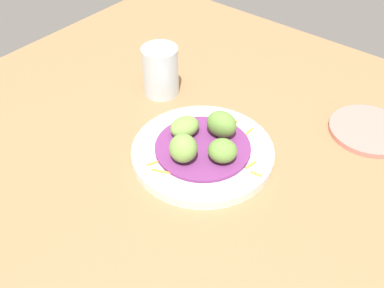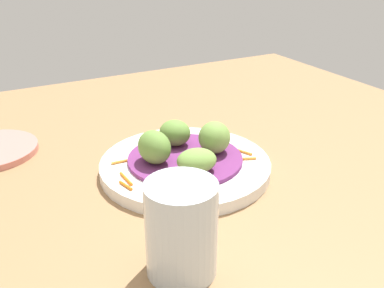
# 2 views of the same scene
# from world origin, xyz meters

# --- Properties ---
(table_surface) EXTENTS (1.10, 1.10, 0.02)m
(table_surface) POSITION_xyz_m (0.00, 0.00, 0.01)
(table_surface) COLOR #936D47
(table_surface) RESTS_ON ground
(main_plate) EXTENTS (0.25, 0.25, 0.02)m
(main_plate) POSITION_xyz_m (0.02, 0.03, 0.03)
(main_plate) COLOR white
(main_plate) RESTS_ON table_surface
(cabbage_bed) EXTENTS (0.17, 0.17, 0.01)m
(cabbage_bed) POSITION_xyz_m (0.02, 0.03, 0.04)
(cabbage_bed) COLOR #702D6B
(cabbage_bed) RESTS_ON main_plate
(carrot_garnish) EXTENTS (0.16, 0.21, 0.00)m
(carrot_garnish) POSITION_xyz_m (0.03, 0.05, 0.04)
(carrot_garnish) COLOR orange
(carrot_garnish) RESTS_ON main_plate
(guac_scoop_left) EXTENTS (0.07, 0.07, 0.05)m
(guac_scoop_left) POSITION_xyz_m (0.02, -0.02, 0.07)
(guac_scoop_left) COLOR #759E47
(guac_scoop_left) RESTS_ON cabbage_bed
(guac_scoop_center) EXTENTS (0.07, 0.06, 0.04)m
(guac_scoop_center) POSITION_xyz_m (0.07, 0.02, 0.06)
(guac_scoop_center) COLOR olive
(guac_scoop_center) RESTS_ON cabbage_bed
(guac_scoop_right) EXTENTS (0.06, 0.05, 0.05)m
(guac_scoop_right) POSITION_xyz_m (0.03, 0.07, 0.07)
(guac_scoop_right) COLOR olive
(guac_scoop_right) RESTS_ON cabbage_bed
(guac_scoop_back) EXTENTS (0.05, 0.06, 0.03)m
(guac_scoop_back) POSITION_xyz_m (-0.02, 0.03, 0.06)
(guac_scoop_back) COLOR #759E47
(guac_scoop_back) RESTS_ON cabbage_bed
(side_plate_small) EXTENTS (0.15, 0.15, 0.01)m
(side_plate_small) POSITION_xyz_m (0.22, 0.27, 0.03)
(side_plate_small) COLOR tan
(side_plate_small) RESTS_ON table_surface
(water_glass) EXTENTS (0.07, 0.07, 0.10)m
(water_glass) POSITION_xyz_m (-0.17, 0.13, 0.07)
(water_glass) COLOR silver
(water_glass) RESTS_ON table_surface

